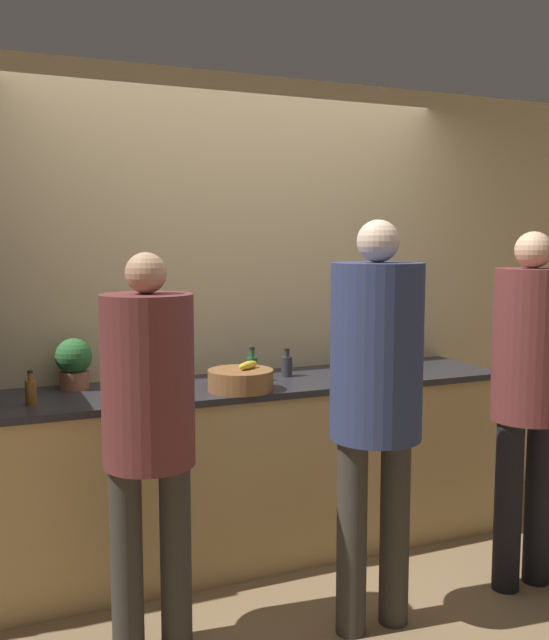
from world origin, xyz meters
name	(u,v)px	position (x,y,z in m)	size (l,w,h in m)	color
ground_plane	(286,579)	(0.00, 0.00, 0.00)	(14.00, 14.00, 0.00)	#8C704C
wall_back	(237,309)	(0.00, 0.70, 1.30)	(5.20, 0.06, 2.60)	#D6BC8C
counter	(258,466)	(0.00, 0.38, 0.47)	(2.76, 0.68, 0.94)	tan
person_left	(149,415)	(-0.76, -0.34, 0.99)	(0.37, 0.37, 1.64)	#38332D
person_center	(376,384)	(0.17, -0.55, 1.09)	(0.39, 0.39, 1.77)	#38332D
person_right	(528,379)	(1.03, -0.51, 1.03)	(0.34, 0.34, 1.73)	black
fruit_bowl	(241,380)	(-0.17, 0.18, 0.99)	(0.33, 0.33, 0.14)	brown
utensil_crock	(361,356)	(0.72, 0.54, 1.00)	(0.13, 0.13, 0.30)	#3D424C
bottle_amber	(31,391)	(-1.16, 0.26, 1.00)	(0.05, 0.05, 0.16)	brown
bottle_green	(252,368)	(-0.04, 0.37, 1.01)	(0.06, 0.06, 0.19)	#236033
bottle_dark	(287,365)	(0.19, 0.43, 1.00)	(0.06, 0.06, 0.16)	#333338
cup_yellow	(145,380)	(-0.61, 0.38, 0.99)	(0.08, 0.08, 0.10)	gold
potted_plant	(74,362)	(-0.93, 0.55, 1.08)	(0.18, 0.18, 0.26)	#9E6042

